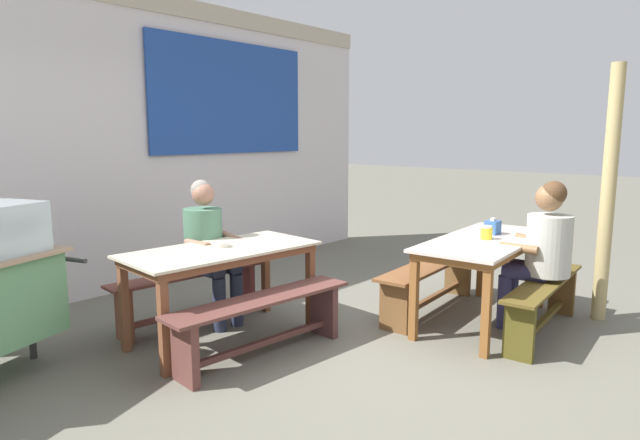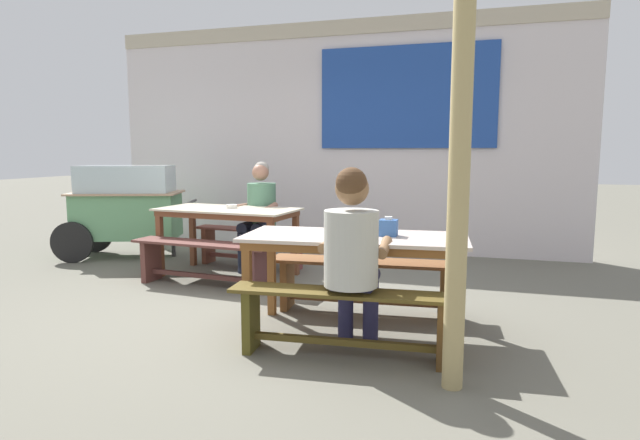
# 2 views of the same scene
# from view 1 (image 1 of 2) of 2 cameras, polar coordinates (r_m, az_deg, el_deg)

# --- Properties ---
(ground_plane) EXTENTS (40.00, 40.00, 0.00)m
(ground_plane) POSITION_cam_1_polar(r_m,az_deg,el_deg) (4.36, 6.51, -12.99)
(ground_plane) COLOR #656256
(backdrop_wall) EXTENTS (6.53, 0.23, 3.08)m
(backdrop_wall) POSITION_cam_1_polar(r_m,az_deg,el_deg) (6.22, -16.31, 8.56)
(backdrop_wall) COLOR silver
(backdrop_wall) RESTS_ON ground_plane
(dining_table_far) EXTENTS (1.56, 0.85, 0.74)m
(dining_table_far) POSITION_cam_1_polar(r_m,az_deg,el_deg) (4.34, -10.30, -3.95)
(dining_table_far) COLOR beige
(dining_table_far) RESTS_ON ground_plane
(dining_table_near) EXTENTS (1.69, 0.83, 0.74)m
(dining_table_near) POSITION_cam_1_polar(r_m,az_deg,el_deg) (4.87, 16.97, -2.77)
(dining_table_near) COLOR beige
(dining_table_near) RESTS_ON ground_plane
(bench_far_back) EXTENTS (1.44, 0.37, 0.45)m
(bench_far_back) POSITION_cam_1_polar(r_m,az_deg,el_deg) (4.85, -13.52, -7.25)
(bench_far_back) COLOR brown
(bench_far_back) RESTS_ON ground_plane
(bench_far_front) EXTENTS (1.54, 0.44, 0.45)m
(bench_far_front) POSITION_cam_1_polar(r_m,az_deg,el_deg) (4.05, -6.12, -10.18)
(bench_far_front) COLOR brown
(bench_far_front) RESTS_ON ground_plane
(bench_near_back) EXTENTS (1.59, 0.42, 0.45)m
(bench_near_back) POSITION_cam_1_polar(r_m,az_deg,el_deg) (5.14, 11.47, -6.09)
(bench_near_back) COLOR brown
(bench_near_back) RESTS_ON ground_plane
(bench_near_front) EXTENTS (1.53, 0.37, 0.45)m
(bench_near_front) POSITION_cam_1_polar(r_m,az_deg,el_deg) (4.82, 22.44, -7.74)
(bench_near_front) COLOR #53431A
(bench_near_front) RESTS_ON ground_plane
(person_near_front) EXTENTS (0.48, 0.54, 1.26)m
(person_near_front) POSITION_cam_1_polar(r_m,az_deg,el_deg) (4.78, 22.27, -2.50)
(person_near_front) COLOR #2C2B52
(person_near_front) RESTS_ON ground_plane
(person_center_facing) EXTENTS (0.45, 0.55, 1.24)m
(person_center_facing) POSITION_cam_1_polar(r_m,az_deg,el_deg) (4.78, -11.69, -2.33)
(person_center_facing) COLOR #282F46
(person_center_facing) RESTS_ON ground_plane
(tissue_box) EXTENTS (0.13, 0.11, 0.14)m
(tissue_box) POSITION_cam_1_polar(r_m,az_deg,el_deg) (5.08, 17.69, -0.73)
(tissue_box) COLOR #2F5697
(tissue_box) RESTS_ON dining_table_near
(condiment_jar) EXTENTS (0.10, 0.10, 0.12)m
(condiment_jar) POSITION_cam_1_polar(r_m,az_deg,el_deg) (4.81, 17.10, -1.28)
(condiment_jar) COLOR yellow
(condiment_jar) RESTS_ON dining_table_near
(soup_bowl) EXTENTS (0.12, 0.12, 0.04)m
(soup_bowl) POSITION_cam_1_polar(r_m,az_deg,el_deg) (4.37, -10.36, -2.54)
(soup_bowl) COLOR silver
(soup_bowl) RESTS_ON dining_table_far
(wooden_support_post) EXTENTS (0.12, 0.12, 2.22)m
(wooden_support_post) POSITION_cam_1_polar(r_m,az_deg,el_deg) (5.29, 28.01, 2.32)
(wooden_support_post) COLOR tan
(wooden_support_post) RESTS_ON ground_plane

